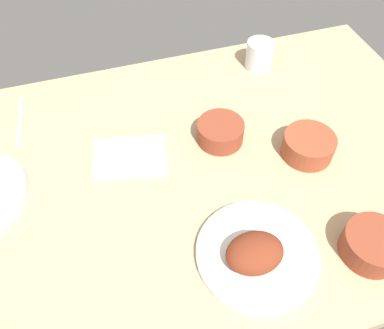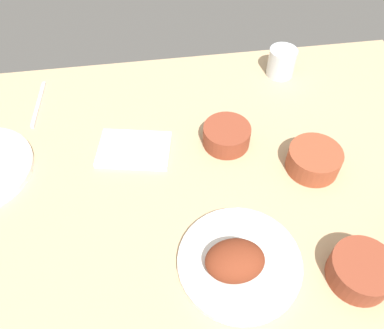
{
  "view_description": "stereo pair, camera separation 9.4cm",
  "coord_description": "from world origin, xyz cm",
  "px_view_note": "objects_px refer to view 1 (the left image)",
  "views": [
    {
      "loc": [
        -17.83,
        -56.92,
        79.02
      ],
      "look_at": [
        0.0,
        0.0,
        6.0
      ],
      "focal_mm": 37.12,
      "sensor_mm": 36.0,
      "label": 1
    },
    {
      "loc": [
        -8.65,
        -59.02,
        79.02
      ],
      "look_at": [
        0.0,
        0.0,
        6.0
      ],
      "focal_mm": 37.12,
      "sensor_mm": 36.0,
      "label": 2
    }
  ],
  "objects_px": {
    "folded_napkin": "(130,157)",
    "fork_loose": "(21,122)",
    "bowl_pasta": "(220,131)",
    "bowl_potatoes": "(373,244)",
    "water_tumbler": "(259,55)",
    "bowl_sauce": "(308,145)",
    "plate_near_viewer": "(256,254)"
  },
  "relations": [
    {
      "from": "bowl_pasta",
      "to": "bowl_sauce",
      "type": "bearing_deg",
      "value": -30.12
    },
    {
      "from": "bowl_sauce",
      "to": "water_tumbler",
      "type": "height_order",
      "value": "water_tumbler"
    },
    {
      "from": "plate_near_viewer",
      "to": "bowl_sauce",
      "type": "xyz_separation_m",
      "value": [
        0.23,
        0.23,
        0.01
      ]
    },
    {
      "from": "bowl_pasta",
      "to": "bowl_potatoes",
      "type": "xyz_separation_m",
      "value": [
        0.18,
        -0.39,
        0.0
      ]
    },
    {
      "from": "water_tumbler",
      "to": "fork_loose",
      "type": "height_order",
      "value": "water_tumbler"
    },
    {
      "from": "bowl_pasta",
      "to": "water_tumbler",
      "type": "distance_m",
      "value": 0.33
    },
    {
      "from": "bowl_sauce",
      "to": "bowl_pasta",
      "type": "height_order",
      "value": "bowl_sauce"
    },
    {
      "from": "bowl_potatoes",
      "to": "fork_loose",
      "type": "distance_m",
      "value": 0.91
    },
    {
      "from": "water_tumbler",
      "to": "fork_loose",
      "type": "xyz_separation_m",
      "value": [
        -0.7,
        -0.04,
        -0.04
      ]
    },
    {
      "from": "water_tumbler",
      "to": "folded_napkin",
      "type": "distance_m",
      "value": 0.51
    },
    {
      "from": "folded_napkin",
      "to": "fork_loose",
      "type": "relative_size",
      "value": 0.97
    },
    {
      "from": "plate_near_viewer",
      "to": "water_tumbler",
      "type": "relative_size",
      "value": 3.0
    },
    {
      "from": "folded_napkin",
      "to": "fork_loose",
      "type": "height_order",
      "value": "folded_napkin"
    },
    {
      "from": "plate_near_viewer",
      "to": "bowl_potatoes",
      "type": "bearing_deg",
      "value": -13.62
    },
    {
      "from": "folded_napkin",
      "to": "plate_near_viewer",
      "type": "bearing_deg",
      "value": -61.09
    },
    {
      "from": "water_tumbler",
      "to": "fork_loose",
      "type": "distance_m",
      "value": 0.7
    },
    {
      "from": "water_tumbler",
      "to": "fork_loose",
      "type": "relative_size",
      "value": 0.45
    },
    {
      "from": "bowl_potatoes",
      "to": "water_tumbler",
      "type": "height_order",
      "value": "water_tumbler"
    },
    {
      "from": "bowl_potatoes",
      "to": "fork_loose",
      "type": "relative_size",
      "value": 0.68
    },
    {
      "from": "bowl_sauce",
      "to": "bowl_potatoes",
      "type": "relative_size",
      "value": 1.02
    },
    {
      "from": "bowl_sauce",
      "to": "fork_loose",
      "type": "xyz_separation_m",
      "value": [
        -0.68,
        0.32,
        -0.03
      ]
    },
    {
      "from": "bowl_pasta",
      "to": "folded_napkin",
      "type": "height_order",
      "value": "bowl_pasta"
    },
    {
      "from": "folded_napkin",
      "to": "fork_loose",
      "type": "bearing_deg",
      "value": 140.53
    },
    {
      "from": "bowl_potatoes",
      "to": "folded_napkin",
      "type": "xyz_separation_m",
      "value": [
        -0.42,
        0.4,
        -0.02
      ]
    },
    {
      "from": "bowl_sauce",
      "to": "bowl_potatoes",
      "type": "distance_m",
      "value": 0.28
    },
    {
      "from": "bowl_sauce",
      "to": "fork_loose",
      "type": "distance_m",
      "value": 0.75
    },
    {
      "from": "plate_near_viewer",
      "to": "bowl_sauce",
      "type": "bearing_deg",
      "value": 43.91
    },
    {
      "from": "folded_napkin",
      "to": "bowl_sauce",
      "type": "bearing_deg",
      "value": -15.29
    },
    {
      "from": "bowl_pasta",
      "to": "fork_loose",
      "type": "xyz_separation_m",
      "value": [
        -0.49,
        0.21,
        -0.03
      ]
    },
    {
      "from": "bowl_sauce",
      "to": "folded_napkin",
      "type": "height_order",
      "value": "bowl_sauce"
    },
    {
      "from": "fork_loose",
      "to": "bowl_pasta",
      "type": "bearing_deg",
      "value": -109.04
    },
    {
      "from": "bowl_pasta",
      "to": "fork_loose",
      "type": "bearing_deg",
      "value": 156.2
    }
  ]
}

